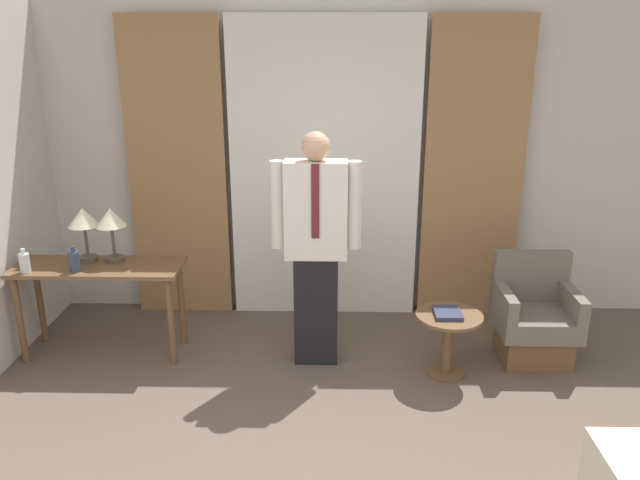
{
  "coord_description": "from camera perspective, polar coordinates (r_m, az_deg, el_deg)",
  "views": [
    {
      "loc": [
        0.08,
        -2.46,
        2.43
      ],
      "look_at": [
        -0.01,
        1.71,
        1.04
      ],
      "focal_mm": 35.0,
      "sensor_mm": 36.0,
      "label": 1
    }
  ],
  "objects": [
    {
      "name": "bottle_by_lamp",
      "position": [
        4.96,
        -21.56,
        -1.82
      ],
      "size": [
        0.08,
        0.08,
        0.2
      ],
      "color": "#2D3851",
      "rests_on": "desk"
    },
    {
      "name": "desk",
      "position": [
        5.1,
        -19.52,
        -3.48
      ],
      "size": [
        1.27,
        0.46,
        0.74
      ],
      "color": "brown",
      "rests_on": "ground_plane"
    },
    {
      "name": "curtain_drape_right",
      "position": [
        5.49,
        13.83,
        5.94
      ],
      "size": [
        0.84,
        0.06,
        2.58
      ],
      "color": "#997047",
      "rests_on": "ground_plane"
    },
    {
      "name": "side_table",
      "position": [
        4.7,
        11.63,
        -8.4
      ],
      "size": [
        0.49,
        0.49,
        0.49
      ],
      "color": "brown",
      "rests_on": "ground_plane"
    },
    {
      "name": "wall_back",
      "position": [
        5.48,
        0.44,
        7.09
      ],
      "size": [
        10.0,
        0.06,
        2.7
      ],
      "color": "beige",
      "rests_on": "ground_plane"
    },
    {
      "name": "curtain_sheer_center",
      "position": [
        5.36,
        0.42,
        6.19
      ],
      "size": [
        1.61,
        0.06,
        2.58
      ],
      "color": "white",
      "rests_on": "ground_plane"
    },
    {
      "name": "person",
      "position": [
        4.56,
        -0.38,
        -0.2
      ],
      "size": [
        0.65,
        0.22,
        1.78
      ],
      "color": "black",
      "rests_on": "ground_plane"
    },
    {
      "name": "book",
      "position": [
        4.61,
        11.59,
        -6.56
      ],
      "size": [
        0.19,
        0.23,
        0.03
      ],
      "color": "#2D334C",
      "rests_on": "side_table"
    },
    {
      "name": "table_lamp_right",
      "position": [
        5.0,
        -18.57,
        1.62
      ],
      "size": [
        0.23,
        0.23,
        0.43
      ],
      "color": "#4C4238",
      "rests_on": "desk"
    },
    {
      "name": "curtain_drape_left",
      "position": [
        5.53,
        -12.91,
        6.09
      ],
      "size": [
        0.84,
        0.06,
        2.58
      ],
      "color": "#997047",
      "rests_on": "ground_plane"
    },
    {
      "name": "table_lamp_left",
      "position": [
        5.08,
        -20.8,
        1.62
      ],
      "size": [
        0.23,
        0.23,
        0.43
      ],
      "color": "#4C4238",
      "rests_on": "desk"
    },
    {
      "name": "bottle_near_edge",
      "position": [
        5.09,
        -25.4,
        -1.87
      ],
      "size": [
        0.07,
        0.07,
        0.18
      ],
      "color": "silver",
      "rests_on": "desk"
    },
    {
      "name": "armchair",
      "position": [
        5.13,
        18.96,
        -6.96
      ],
      "size": [
        0.59,
        0.55,
        0.81
      ],
      "color": "brown",
      "rests_on": "ground_plane"
    }
  ]
}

